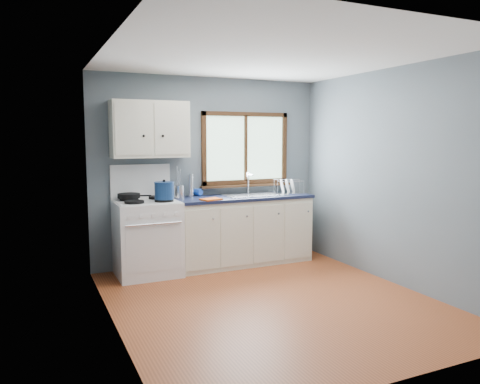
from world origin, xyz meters
name	(u,v)px	position (x,y,z in m)	size (l,w,h in m)	color
floor	(271,302)	(0.00, 0.00, -0.01)	(3.20, 3.60, 0.02)	#A24C25
ceiling	(273,55)	(0.00, 0.00, 2.51)	(3.20, 3.60, 0.02)	white
wall_back	(209,171)	(0.00, 1.81, 1.25)	(3.20, 0.02, 2.50)	slate
wall_front	(403,205)	(0.00, -1.81, 1.25)	(3.20, 0.02, 2.50)	slate
wall_left	(110,189)	(-1.61, 0.00, 1.25)	(0.02, 3.60, 2.50)	slate
wall_right	(395,177)	(1.61, 0.00, 1.25)	(0.02, 3.60, 2.50)	slate
gas_range	(147,236)	(-0.95, 1.47, 0.49)	(0.76, 0.69, 1.36)	white
base_cabinets	(242,233)	(0.36, 1.49, 0.41)	(1.85, 0.60, 0.88)	silver
countertop	(242,197)	(0.36, 1.49, 0.90)	(1.89, 0.64, 0.04)	black
sink	(254,200)	(0.54, 1.49, 0.86)	(0.84, 0.46, 0.44)	silver
window	(246,154)	(0.54, 1.77, 1.48)	(1.36, 0.10, 1.03)	#9EC6A8
upper_cabinets	(150,129)	(-0.85, 1.63, 1.80)	(0.95, 0.35, 0.70)	silver
skillet	(129,196)	(-1.13, 1.60, 0.99)	(0.44, 0.36, 0.05)	black
stockpot	(164,190)	(-0.77, 1.31, 1.07)	(0.28, 0.28, 0.24)	navy
utensil_crock	(179,191)	(-0.48, 1.64, 1.01)	(0.16, 0.16, 0.41)	silver
thermos	(191,186)	(-0.31, 1.68, 1.07)	(0.07, 0.07, 0.30)	silver
soap_bottle	(201,187)	(-0.16, 1.69, 1.05)	(0.10, 0.10, 0.26)	blue
dish_towel	(211,199)	(-0.18, 1.28, 0.93)	(0.25, 0.18, 0.02)	#CF4C10
dish_rack	(288,190)	(1.06, 1.48, 0.97)	(0.46, 0.41, 0.20)	silver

